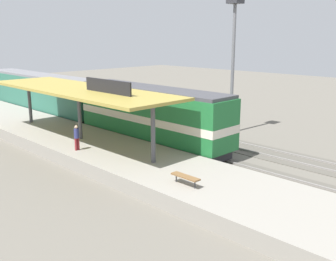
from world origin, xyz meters
The scene contains 11 objects.
ground_plane centered at (2.00, 0.00, 0.00)m, with size 120.00×120.00×0.00m, color #666056.
track_near centered at (0.00, 0.00, 0.03)m, with size 3.20×110.00×0.16m.
track_far centered at (4.60, 0.00, 0.03)m, with size 3.20×110.00×0.16m.
platform centered at (-4.60, 0.00, 0.45)m, with size 6.00×44.00×0.90m, color gray.
station_canopy centered at (-4.60, -0.09, 4.53)m, with size 5.20×18.00×4.70m.
platform_bench centered at (-6.00, -11.93, 1.34)m, with size 0.44×1.70×0.50m.
locomotive centered at (0.00, -2.85, 2.41)m, with size 2.93×14.43×4.44m.
passenger_carriage_single centered at (0.00, 15.15, 2.31)m, with size 2.90×20.00×4.24m.
freight_car centered at (4.60, 7.45, 1.97)m, with size 2.80×12.00×3.54m.
light_mast centered at (7.80, -4.73, 8.40)m, with size 1.10×1.10×11.70m.
person_waiting centered at (-6.47, -2.48, 1.85)m, with size 0.34×0.34×1.71m.
Camera 1 is at (-20.01, -24.66, 8.39)m, focal length 41.69 mm.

